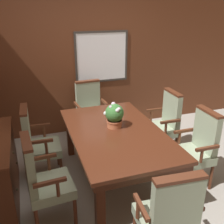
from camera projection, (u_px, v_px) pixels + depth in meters
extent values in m
plane|color=#A39E93|center=(122.00, 188.00, 3.40)|extent=(14.00, 14.00, 0.00)
cube|color=#5B2D19|center=(84.00, 65.00, 4.61)|extent=(7.20, 0.06, 2.45)
cube|color=white|center=(102.00, 57.00, 4.62)|extent=(0.89, 0.01, 0.82)
cube|color=#38332D|center=(101.00, 32.00, 4.45)|extent=(0.96, 0.02, 0.04)
cube|color=#38332D|center=(102.00, 81.00, 4.78)|extent=(0.96, 0.02, 0.03)
cube|color=#38332D|center=(76.00, 59.00, 4.48)|extent=(0.04, 0.02, 0.82)
cube|color=#38332D|center=(126.00, 56.00, 4.76)|extent=(0.03, 0.02, 0.82)
cube|color=#4C2314|center=(100.00, 208.00, 2.59)|extent=(0.09, 0.09, 0.68)
cube|color=#4C2314|center=(180.00, 188.00, 2.87)|extent=(0.09, 0.09, 0.68)
cube|color=#4C2314|center=(70.00, 135.00, 4.05)|extent=(0.09, 0.09, 0.68)
cube|color=#4C2314|center=(125.00, 127.00, 4.32)|extent=(0.09, 0.09, 0.68)
cube|color=#4C2314|center=(116.00, 137.00, 3.35)|extent=(1.07, 1.81, 0.09)
cube|color=#4C2314|center=(116.00, 132.00, 3.32)|extent=(1.13, 1.87, 0.04)
cylinder|color=#562B19|center=(61.00, 169.00, 3.48)|extent=(0.04, 0.04, 0.36)
cylinder|color=#562B19|center=(58.00, 154.00, 3.83)|extent=(0.04, 0.04, 0.36)
cylinder|color=#562B19|center=(31.00, 174.00, 3.37)|extent=(0.04, 0.04, 0.36)
cylinder|color=#562B19|center=(30.00, 158.00, 3.73)|extent=(0.04, 0.04, 0.36)
cube|color=#93A384|center=(44.00, 148.00, 3.51)|extent=(0.47, 0.48, 0.11)
cube|color=#93A384|center=(26.00, 129.00, 3.35)|extent=(0.09, 0.43, 0.52)
cube|color=#562B19|center=(23.00, 109.00, 3.24)|extent=(0.10, 0.43, 0.03)
cylinder|color=#562B19|center=(46.00, 147.00, 3.26)|extent=(0.04, 0.04, 0.18)
cube|color=#562B19|center=(40.00, 142.00, 3.20)|extent=(0.32, 0.05, 0.04)
cylinder|color=#562B19|center=(44.00, 131.00, 3.68)|extent=(0.04, 0.04, 0.18)
cube|color=#562B19|center=(38.00, 126.00, 3.63)|extent=(0.32, 0.05, 0.04)
cylinder|color=#562B19|center=(75.00, 212.00, 2.76)|extent=(0.04, 0.04, 0.36)
cylinder|color=#562B19|center=(66.00, 189.00, 3.10)|extent=(0.04, 0.04, 0.36)
cylinder|color=#562B19|center=(37.00, 223.00, 2.62)|extent=(0.04, 0.04, 0.36)
cylinder|color=#562B19|center=(32.00, 198.00, 2.96)|extent=(0.04, 0.04, 0.36)
cube|color=#93A384|center=(51.00, 187.00, 2.77)|extent=(0.48, 0.49, 0.11)
cube|color=#93A384|center=(29.00, 166.00, 2.59)|extent=(0.11, 0.43, 0.52)
cube|color=#562B19|center=(26.00, 141.00, 2.48)|extent=(0.12, 0.43, 0.03)
cylinder|color=#562B19|center=(58.00, 188.00, 2.53)|extent=(0.04, 0.04, 0.18)
cube|color=#562B19|center=(50.00, 182.00, 2.47)|extent=(0.32, 0.06, 0.04)
cylinder|color=#562B19|center=(49.00, 163.00, 2.93)|extent=(0.04, 0.04, 0.18)
cube|color=#562B19|center=(42.00, 157.00, 2.88)|extent=(0.32, 0.06, 0.04)
cylinder|color=#562B19|center=(168.00, 165.00, 3.56)|extent=(0.04, 0.04, 0.36)
cylinder|color=#562B19|center=(184.00, 183.00, 3.20)|extent=(0.04, 0.04, 0.36)
cylinder|color=#562B19|center=(193.00, 161.00, 3.67)|extent=(0.04, 0.04, 0.36)
cylinder|color=#562B19|center=(211.00, 177.00, 3.32)|extent=(0.04, 0.04, 0.36)
cube|color=#93A384|center=(191.00, 156.00, 3.35)|extent=(0.46, 0.46, 0.11)
cube|color=#93A384|center=(206.00, 132.00, 3.28)|extent=(0.08, 0.42, 0.52)
cube|color=#562B19|center=(209.00, 112.00, 3.18)|extent=(0.09, 0.42, 0.03)
cylinder|color=#562B19|center=(180.00, 138.00, 3.49)|extent=(0.04, 0.04, 0.18)
cube|color=#562B19|center=(185.00, 131.00, 3.48)|extent=(0.32, 0.04, 0.04)
cylinder|color=#562B19|center=(202.00, 156.00, 3.07)|extent=(0.04, 0.04, 0.18)
cube|color=#562B19|center=(207.00, 148.00, 3.06)|extent=(0.32, 0.04, 0.04)
cylinder|color=#562B19|center=(85.00, 136.00, 4.36)|extent=(0.04, 0.04, 0.36)
cylinder|color=#562B19|center=(107.00, 132.00, 4.50)|extent=(0.04, 0.04, 0.36)
cylinder|color=#562B19|center=(78.00, 127.00, 4.69)|extent=(0.04, 0.04, 0.36)
cylinder|color=#562B19|center=(99.00, 123.00, 4.83)|extent=(0.04, 0.04, 0.36)
cube|color=#93A384|center=(92.00, 117.00, 4.51)|extent=(0.49, 0.48, 0.11)
cube|color=#93A384|center=(88.00, 97.00, 4.55)|extent=(0.43, 0.11, 0.52)
cube|color=#562B19|center=(87.00, 81.00, 4.44)|extent=(0.43, 0.12, 0.03)
cylinder|color=#562B19|center=(79.00, 112.00, 4.34)|extent=(0.04, 0.04, 0.18)
cube|color=#562B19|center=(77.00, 105.00, 4.36)|extent=(0.06, 0.32, 0.04)
cylinder|color=#562B19|center=(105.00, 108.00, 4.51)|extent=(0.04, 0.04, 0.18)
cube|color=#562B19|center=(104.00, 102.00, 4.53)|extent=(0.06, 0.32, 0.04)
cylinder|color=#562B19|center=(172.00, 220.00, 2.65)|extent=(0.04, 0.04, 0.36)
cube|color=#93A384|center=(164.00, 220.00, 2.34)|extent=(0.49, 0.49, 0.11)
cube|color=#93A384|center=(177.00, 207.00, 2.06)|extent=(0.43, 0.11, 0.52)
cube|color=#562B19|center=(180.00, 178.00, 1.95)|extent=(0.43, 0.12, 0.03)
cylinder|color=#562B19|center=(188.00, 200.00, 2.37)|extent=(0.04, 0.04, 0.18)
cube|color=#562B19|center=(193.00, 197.00, 2.28)|extent=(0.06, 0.32, 0.04)
cylinder|color=#562B19|center=(138.00, 210.00, 2.26)|extent=(0.04, 0.04, 0.18)
cube|color=#562B19|center=(141.00, 207.00, 2.17)|extent=(0.06, 0.32, 0.04)
cylinder|color=#562B19|center=(142.00, 139.00, 4.26)|extent=(0.04, 0.04, 0.36)
cylinder|color=#562B19|center=(153.00, 151.00, 3.91)|extent=(0.04, 0.04, 0.36)
cylinder|color=#562B19|center=(163.00, 136.00, 4.37)|extent=(0.04, 0.04, 0.36)
cylinder|color=#562B19|center=(176.00, 147.00, 4.02)|extent=(0.04, 0.04, 0.36)
cube|color=#93A384|center=(159.00, 130.00, 4.05)|extent=(0.46, 0.47, 0.11)
cube|color=#93A384|center=(172.00, 109.00, 3.98)|extent=(0.09, 0.42, 0.52)
cube|color=#562B19|center=(173.00, 92.00, 3.88)|extent=(0.09, 0.43, 0.03)
cylinder|color=#562B19|center=(151.00, 115.00, 4.20)|extent=(0.04, 0.04, 0.18)
cube|color=#562B19|center=(155.00, 110.00, 4.18)|extent=(0.32, 0.04, 0.04)
cylinder|color=#562B19|center=(166.00, 128.00, 3.77)|extent=(0.04, 0.04, 0.18)
cube|color=#562B19|center=(170.00, 121.00, 3.76)|extent=(0.32, 0.04, 0.04)
cylinder|color=#B2603D|center=(114.00, 123.00, 3.41)|extent=(0.19, 0.19, 0.10)
cylinder|color=#B2603D|center=(114.00, 121.00, 3.39)|extent=(0.21, 0.21, 0.02)
sphere|color=#387033|center=(114.00, 113.00, 3.35)|extent=(0.24, 0.24, 0.24)
sphere|color=silver|center=(111.00, 108.00, 3.43)|extent=(0.05, 0.05, 0.05)
sphere|color=silver|center=(119.00, 109.00, 3.26)|extent=(0.04, 0.04, 0.04)
sphere|color=silver|center=(117.00, 108.00, 3.44)|extent=(0.04, 0.04, 0.04)
sphere|color=silver|center=(111.00, 107.00, 3.28)|extent=(0.04, 0.04, 0.04)
sphere|color=silver|center=(118.00, 111.00, 3.25)|extent=(0.04, 0.04, 0.04)
sphere|color=silver|center=(106.00, 113.00, 3.34)|extent=(0.06, 0.06, 0.06)
sphere|color=silver|center=(117.00, 110.00, 3.25)|extent=(0.05, 0.05, 0.05)
sphere|color=silver|center=(113.00, 104.00, 3.33)|extent=(0.06, 0.06, 0.06)
sphere|color=#4C422D|center=(13.00, 153.00, 3.00)|extent=(0.03, 0.03, 0.03)
sphere|color=#4C422D|center=(17.00, 190.00, 2.87)|extent=(0.03, 0.03, 0.03)
sphere|color=#4C422D|center=(17.00, 163.00, 3.36)|extent=(0.03, 0.03, 0.03)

